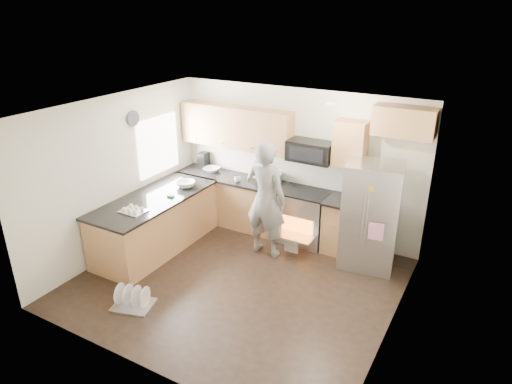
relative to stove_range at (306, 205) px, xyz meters
The scene contains 8 objects.
ground 1.86m from the stove_range, 101.69° to the right, with size 4.50×4.50×0.00m, color black.
room_shell 1.99m from the stove_range, 103.00° to the right, with size 4.54×4.04×2.62m.
back_cabinet_run 0.98m from the stove_range, behind, with size 4.45×0.64×2.50m.
peninsula 2.55m from the stove_range, 145.52° to the right, with size 0.96×2.36×1.03m.
stove_range is the anchor object (origin of this frame).
refrigerator 1.22m from the stove_range, 11.62° to the right, with size 0.93×0.77×1.71m.
person 0.85m from the stove_range, 120.38° to the right, with size 0.71×0.46×1.94m, color gray.
dish_rack 3.23m from the stove_range, 114.11° to the right, with size 0.62×0.55×0.33m.
Camera 1 is at (3.10, -4.92, 3.90)m, focal length 32.00 mm.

